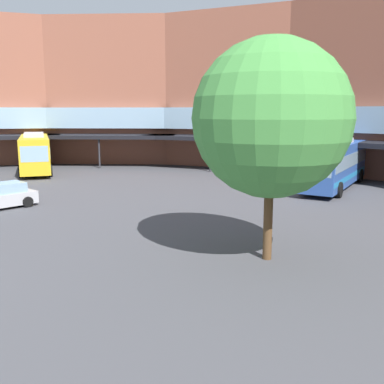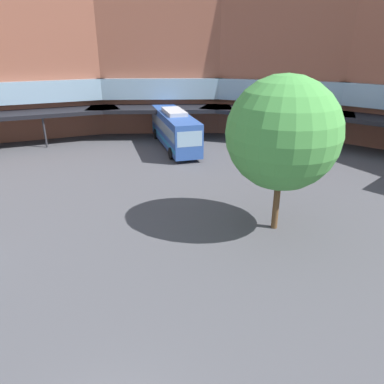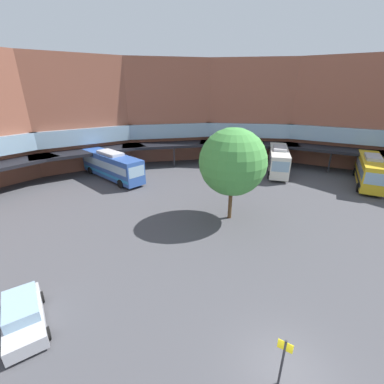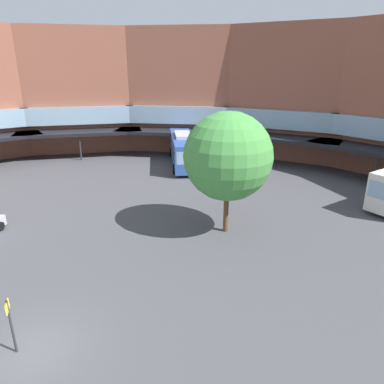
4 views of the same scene
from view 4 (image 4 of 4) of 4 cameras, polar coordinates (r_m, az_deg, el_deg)
The scene contains 5 objects.
ground_plane at distance 17.81m, azimuth -24.04°, elevation -22.27°, with size 128.74×128.74×0.00m, color #47474C.
station_building at distance 33.86m, azimuth 8.39°, elevation 13.12°, with size 86.06×45.89×16.05m.
bus_0 at distance 42.79m, azimuth -1.48°, elevation 6.95°, with size 8.67×11.10×3.80m.
plaza_tree at distance 24.25m, azimuth 5.79°, elevation 5.68°, with size 6.09×6.09×8.63m.
stop_sign_post at distance 17.10m, azimuth -27.14°, elevation -17.96°, with size 0.46×0.45×2.59m.
Camera 4 is at (11.54, -7.27, 11.46)m, focal length 33.21 mm.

